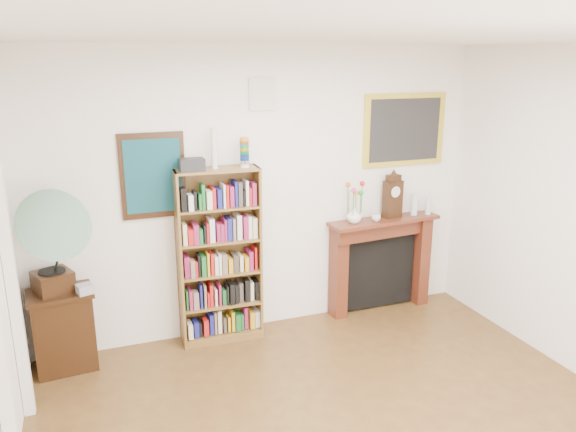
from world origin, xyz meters
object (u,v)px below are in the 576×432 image
at_px(mantel_clock, 393,197).
at_px(cd_stack, 85,289).
at_px(bookshelf, 219,247).
at_px(flower_vase, 354,215).
at_px(fireplace, 380,256).
at_px(gramophone, 46,237).
at_px(bottle_left, 414,204).
at_px(teacup, 376,218).
at_px(side_cabinet, 64,330).
at_px(bottle_right, 428,205).

bearing_deg(mantel_clock, cd_stack, 173.99).
bearing_deg(bookshelf, flower_vase, 2.36).
xyz_separation_m(bookshelf, fireplace, (1.78, 0.07, -0.34)).
relative_size(gramophone, cd_stack, 7.96).
xyz_separation_m(bookshelf, flower_vase, (1.42, -0.00, 0.17)).
relative_size(cd_stack, mantel_clock, 0.26).
distance_m(gramophone, mantel_clock, 3.37).
bearing_deg(flower_vase, gramophone, -176.23).
bearing_deg(bottle_left, teacup, -171.76).
xyz_separation_m(side_cabinet, bottle_right, (3.75, 0.06, 0.78)).
relative_size(fireplace, teacup, 12.79).
distance_m(teacup, bottle_right, 0.66).
distance_m(side_cabinet, fireplace, 3.23).
relative_size(bottle_left, bottle_right, 1.20).
xyz_separation_m(cd_stack, flower_vase, (2.64, 0.17, 0.35)).
distance_m(bookshelf, fireplace, 1.82).
distance_m(mantel_clock, bottle_left, 0.29).
xyz_separation_m(cd_stack, bottle_left, (3.38, 0.21, 0.39)).
height_order(gramophone, mantel_clock, gramophone).
bearing_deg(flower_vase, cd_stack, -176.28).
bearing_deg(gramophone, teacup, -18.93).
height_order(cd_stack, teacup, teacup).
bearing_deg(side_cabinet, bottle_left, -3.62).
bearing_deg(teacup, side_cabinet, -179.61).
bearing_deg(side_cabinet, mantel_clock, -3.33).
distance_m(cd_stack, teacup, 2.90).
bearing_deg(fireplace, gramophone, -180.00).
bearing_deg(cd_stack, bottle_left, 3.62).
relative_size(mantel_clock, flower_vase, 2.88).
xyz_separation_m(side_cabinet, flower_vase, (2.85, 0.05, 0.76)).
xyz_separation_m(fireplace, bottle_right, (0.53, -0.06, 0.54)).
bearing_deg(flower_vase, teacup, -7.32).
distance_m(mantel_clock, flower_vase, 0.50).
distance_m(bookshelf, mantel_clock, 1.92).
height_order(gramophone, teacup, gramophone).
height_order(fireplace, gramophone, gramophone).
bearing_deg(mantel_clock, bookshelf, 171.36).
bearing_deg(bottle_left, cd_stack, -176.38).
bearing_deg(cd_stack, flower_vase, 3.72).
distance_m(side_cabinet, cd_stack, 0.47).
distance_m(bookshelf, side_cabinet, 1.55).
xyz_separation_m(bookshelf, gramophone, (-1.48, -0.19, 0.32)).
xyz_separation_m(mantel_clock, teacup, (-0.24, -0.08, -0.18)).
height_order(bottle_left, bottle_right, bottle_left).
height_order(mantel_clock, bottle_right, mantel_clock).
bearing_deg(cd_stack, side_cabinet, 150.06).
height_order(bookshelf, mantel_clock, bookshelf).
bearing_deg(bottle_right, cd_stack, -177.05).
xyz_separation_m(mantel_clock, bottle_right, (0.42, -0.04, -0.12)).
bearing_deg(gramophone, bottle_right, -18.82).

